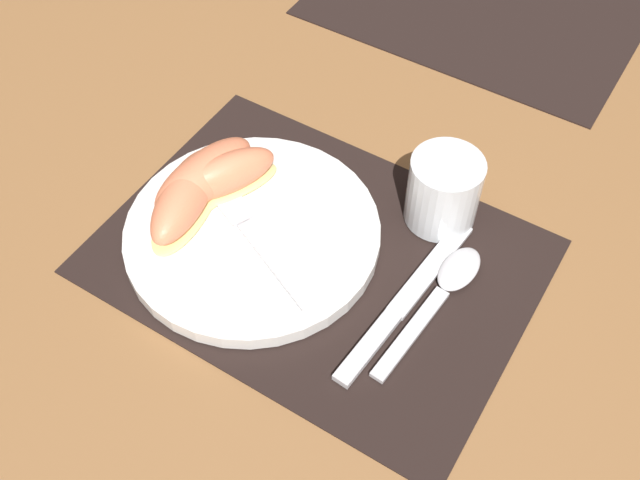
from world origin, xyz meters
TOP-DOWN VIEW (x-y plane):
  - ground_plane at (0.00, 0.00)m, footprint 3.00×3.00m
  - placemat at (0.00, 0.00)m, footprint 0.42×0.30m
  - placemat_far at (-0.04, 0.47)m, footprint 0.42×0.30m
  - plate at (-0.07, -0.02)m, footprint 0.26×0.26m
  - juice_glass at (0.08, 0.11)m, footprint 0.07×0.07m
  - knife at (0.10, -0.01)m, footprint 0.04×0.22m
  - spoon at (0.13, 0.03)m, footprint 0.04×0.18m
  - fork at (-0.07, -0.02)m, footprint 0.18×0.10m
  - citrus_wedge_0 at (-0.12, 0.01)m, footprint 0.09×0.12m
  - citrus_wedge_1 at (-0.13, 0.00)m, footprint 0.07×0.14m
  - citrus_wedge_2 at (-0.13, -0.03)m, footprint 0.08×0.14m

SIDE VIEW (x-z plane):
  - ground_plane at x=0.00m, z-range 0.00..0.00m
  - placemat at x=0.00m, z-range 0.00..0.00m
  - placemat_far at x=-0.04m, z-range 0.00..0.00m
  - knife at x=0.10m, z-range 0.00..0.01m
  - spoon at x=0.13m, z-range 0.00..0.01m
  - plate at x=-0.07m, z-range 0.00..0.02m
  - fork at x=-0.07m, z-range 0.02..0.02m
  - juice_glass at x=0.08m, z-range 0.00..0.08m
  - citrus_wedge_2 at x=-0.13m, z-range 0.02..0.06m
  - citrus_wedge_1 at x=-0.13m, z-range 0.02..0.06m
  - citrus_wedge_0 at x=-0.12m, z-range 0.02..0.06m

